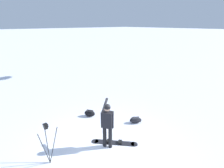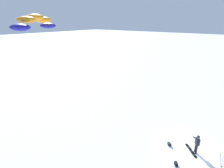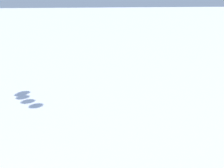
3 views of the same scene
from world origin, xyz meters
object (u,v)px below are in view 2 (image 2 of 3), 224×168
object	(u,v)px
snowboard	(191,151)
traction_kite	(35,22)
gear_bag_small	(176,164)
snowboarder	(197,142)
camera_tripod	(224,158)
gear_bag_large	(169,144)

from	to	relation	value
snowboard	traction_kite	size ratio (longest dim) A/B	0.31
gear_bag_small	traction_kite	bearing A→B (deg)	23.42
snowboarder	camera_tripod	distance (m)	2.06
camera_tripod	gear_bag_small	xyz separation A→B (m)	(2.80, 1.79, -0.86)
traction_kite	camera_tripod	distance (m)	16.86
snowboarder	traction_kite	world-z (taller)	traction_kite
camera_tripod	gear_bag_small	size ratio (longest dim) A/B	2.38
gear_bag_small	snowboarder	bearing A→B (deg)	-109.12
traction_kite	camera_tripod	xyz separation A→B (m)	(-12.62, -6.04, -9.40)
snowboarder	gear_bag_small	distance (m)	2.68
gear_bag_large	gear_bag_small	size ratio (longest dim) A/B	1.00
gear_bag_large	camera_tripod	size ratio (longest dim) A/B	0.42
snowboard	gear_bag_small	distance (m)	2.46
snowboarder	gear_bag_large	bearing A→B (deg)	12.90
snowboard	traction_kite	xyz separation A→B (m)	(10.32, 6.66, 10.41)
camera_tripod	gear_bag_small	world-z (taller)	camera_tripod
snowboard	snowboarder	bearing A→B (deg)	177.11
snowboarder	traction_kite	xyz separation A→B (m)	(10.65, 6.64, 9.37)
traction_kite	snowboarder	bearing A→B (deg)	-148.05
snowboarder	snowboard	size ratio (longest dim) A/B	1.26
snowboarder	snowboard	world-z (taller)	snowboarder
camera_tripod	snowboarder	bearing A→B (deg)	-16.87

